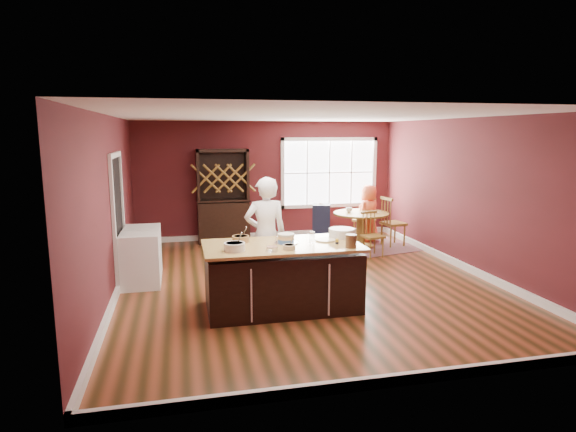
% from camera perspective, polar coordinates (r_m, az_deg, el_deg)
% --- Properties ---
extents(room_shell, '(7.00, 7.00, 7.00)m').
position_cam_1_polar(room_shell, '(7.81, 2.09, 1.83)').
color(room_shell, brown).
rests_on(room_shell, ground).
extents(window, '(2.36, 0.10, 1.66)m').
position_cam_1_polar(window, '(11.52, 4.91, 5.14)').
color(window, white).
rests_on(window, room_shell).
extents(doorway, '(0.08, 1.26, 2.13)m').
position_cam_1_polar(doorway, '(8.25, -19.42, -0.57)').
color(doorway, white).
rests_on(doorway, room_shell).
extents(kitchen_island, '(2.16, 1.13, 0.92)m').
position_cam_1_polar(kitchen_island, '(6.77, -0.70, -7.33)').
color(kitchen_island, black).
rests_on(kitchen_island, ground).
extents(dining_table, '(1.19, 1.19, 0.75)m').
position_cam_1_polar(dining_table, '(10.44, 8.63, -0.77)').
color(dining_table, brown).
rests_on(dining_table, ground).
extents(baker, '(0.66, 0.44, 1.79)m').
position_cam_1_polar(baker, '(7.34, -2.66, -2.30)').
color(baker, white).
rests_on(baker, ground).
extents(layer_cake, '(0.33, 0.33, 0.13)m').
position_cam_1_polar(layer_cake, '(6.69, -0.24, -2.68)').
color(layer_cake, silver).
rests_on(layer_cake, kitchen_island).
extents(bowl_blue, '(0.28, 0.28, 0.11)m').
position_cam_1_polar(bowl_blue, '(6.30, -6.36, -3.65)').
color(bowl_blue, white).
rests_on(bowl_blue, kitchen_island).
extents(bowl_yellow, '(0.24, 0.24, 0.09)m').
position_cam_1_polar(bowl_yellow, '(6.79, -5.63, -2.73)').
color(bowl_yellow, '#9F874C').
rests_on(bowl_yellow, kitchen_island).
extents(bowl_pink, '(0.16, 0.16, 0.06)m').
position_cam_1_polar(bowl_pink, '(6.26, -1.92, -3.91)').
color(bowl_pink, silver).
rests_on(bowl_pink, kitchen_island).
extents(bowl_olive, '(0.17, 0.17, 0.06)m').
position_cam_1_polar(bowl_olive, '(6.34, 0.13, -3.71)').
color(bowl_olive, beige).
rests_on(bowl_olive, kitchen_island).
extents(drinking_glass, '(0.08, 0.08, 0.15)m').
position_cam_1_polar(drinking_glass, '(6.73, 2.86, -2.52)').
color(drinking_glass, white).
rests_on(drinking_glass, kitchen_island).
extents(dinner_plate, '(0.29, 0.29, 0.02)m').
position_cam_1_polar(dinner_plate, '(6.87, 4.45, -2.86)').
color(dinner_plate, '#FAF5C6').
rests_on(dinner_plate, kitchen_island).
extents(white_tub, '(0.38, 0.38, 0.13)m').
position_cam_1_polar(white_tub, '(7.11, 6.39, -2.00)').
color(white_tub, silver).
rests_on(white_tub, kitchen_island).
extents(stoneware_crock, '(0.15, 0.15, 0.18)m').
position_cam_1_polar(stoneware_crock, '(6.48, 7.48, -2.96)').
color(stoneware_crock, brown).
rests_on(stoneware_crock, kitchen_island).
extents(toy_figurine, '(0.05, 0.05, 0.08)m').
position_cam_1_polar(toy_figurine, '(6.67, 5.83, -2.99)').
color(toy_figurine, gold).
rests_on(toy_figurine, kitchen_island).
extents(rug, '(2.61, 2.21, 0.01)m').
position_cam_1_polar(rug, '(10.55, 8.55, -3.59)').
color(rug, brown).
rests_on(rug, ground).
extents(chair_east, '(0.51, 0.52, 1.09)m').
position_cam_1_polar(chair_east, '(10.69, 12.38, -0.59)').
color(chair_east, brown).
rests_on(chair_east, ground).
extents(chair_south, '(0.44, 0.43, 0.91)m').
position_cam_1_polar(chair_south, '(9.68, 10.03, -2.14)').
color(chair_south, brown).
rests_on(chair_south, ground).
extents(chair_north, '(0.55, 0.55, 0.98)m').
position_cam_1_polar(chair_north, '(11.23, 9.00, -0.28)').
color(chair_north, '#9B6238').
rests_on(chair_north, ground).
extents(seated_woman, '(0.76, 0.69, 1.30)m').
position_cam_1_polar(seated_woman, '(10.94, 9.55, 0.29)').
color(seated_woman, '#E15832').
rests_on(seated_woman, ground).
extents(high_chair, '(0.48, 0.48, 0.94)m').
position_cam_1_polar(high_chair, '(10.55, 3.96, -0.92)').
color(high_chair, black).
rests_on(high_chair, ground).
extents(toddler, '(0.18, 0.14, 0.26)m').
position_cam_1_polar(toddler, '(10.48, 4.15, 0.88)').
color(toddler, '#8CA5BF').
rests_on(toddler, high_chair).
extents(table_plate, '(0.19, 0.19, 0.01)m').
position_cam_1_polar(table_plate, '(10.41, 10.25, 0.40)').
color(table_plate, beige).
rests_on(table_plate, dining_table).
extents(table_cup, '(0.14, 0.14, 0.10)m').
position_cam_1_polar(table_cup, '(10.42, 7.24, 0.74)').
color(table_cup, white).
rests_on(table_cup, dining_table).
extents(hutch, '(1.14, 0.47, 2.08)m').
position_cam_1_polar(hutch, '(10.82, -7.71, 2.34)').
color(hutch, black).
rests_on(hutch, ground).
extents(washer, '(0.60, 0.58, 0.87)m').
position_cam_1_polar(washer, '(8.03, -17.09, -5.04)').
color(washer, silver).
rests_on(washer, ground).
extents(dryer, '(0.59, 0.57, 0.86)m').
position_cam_1_polar(dryer, '(8.65, -16.79, -4.00)').
color(dryer, white).
rests_on(dryer, ground).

